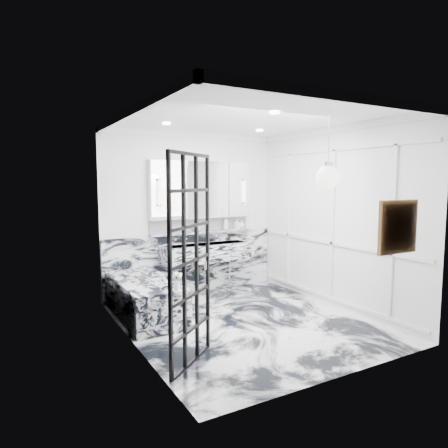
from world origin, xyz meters
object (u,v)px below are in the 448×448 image
trough_sink (206,252)px  bathtub (145,298)px  crittall_door (191,261)px  mirror_cabinet (201,190)px

trough_sink → bathtub: bearing=-153.5°
crittall_door → trough_sink: (1.35, 2.33, -0.39)m
trough_sink → mirror_cabinet: 1.10m
crittall_door → mirror_cabinet: 2.92m
bathtub → crittall_door: bearing=-90.8°
crittall_door → trough_sink: bearing=20.9°
trough_sink → mirror_cabinet: (-0.00, 0.17, 1.09)m
trough_sink → bathtub: size_ratio=0.97×
bathtub → mirror_cabinet: bearing=32.1°
mirror_cabinet → bathtub: (-1.32, -0.83, -1.54)m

